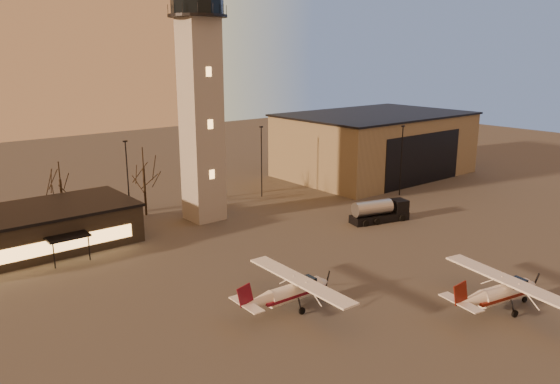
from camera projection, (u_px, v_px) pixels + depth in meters
The scene contains 9 objects.
ground at pixel (394, 301), 45.59m from camera, with size 220.00×220.00×0.00m, color #423F3D.
control_tower at pixel (200, 86), 64.04m from camera, with size 6.80×6.80×32.60m.
hangar at pixel (375, 144), 91.83m from camera, with size 30.60×20.60×10.30m.
terminal at pixel (9, 234), 55.62m from camera, with size 25.40×12.20×4.30m.
light_poles at pixel (203, 174), 67.83m from camera, with size 58.50×12.25×10.14m.
tree_row at pixel (64, 175), 65.14m from camera, with size 37.20×9.20×8.80m.
cessna_front at pixel (505, 295), 43.94m from camera, with size 9.97×12.55×3.45m.
cessna_rear at pixel (296, 294), 44.31m from camera, with size 9.50×12.01×3.31m.
fuel_truck at pixel (379, 213), 66.69m from camera, with size 7.74×4.00×2.76m.
Camera 1 is at (-33.83, -26.45, 20.21)m, focal length 35.00 mm.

